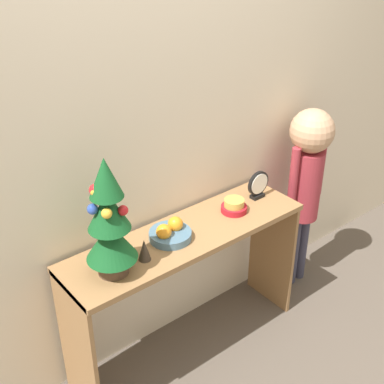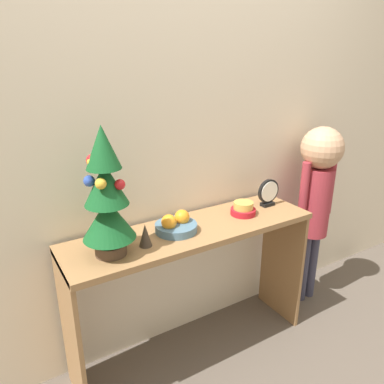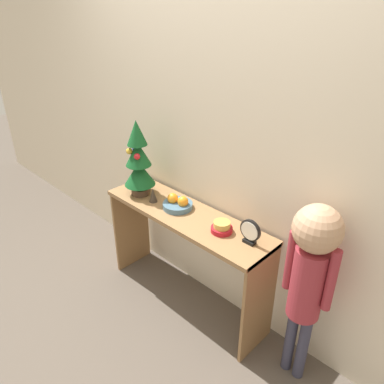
{
  "view_description": "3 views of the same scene",
  "coord_description": "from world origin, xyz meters",
  "px_view_note": "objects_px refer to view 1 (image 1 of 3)",
  "views": [
    {
      "loc": [
        -1.32,
        -1.5,
        2.21
      ],
      "look_at": [
        0.05,
        0.2,
        0.95
      ],
      "focal_mm": 50.0,
      "sensor_mm": 36.0,
      "label": 1
    },
    {
      "loc": [
        -0.87,
        -1.23,
        1.55
      ],
      "look_at": [
        -0.0,
        0.19,
        0.93
      ],
      "focal_mm": 35.0,
      "sensor_mm": 36.0,
      "label": 2
    },
    {
      "loc": [
        1.53,
        -1.31,
        2.04
      ],
      "look_at": [
        0.06,
        0.18,
        0.93
      ],
      "focal_mm": 35.0,
      "sensor_mm": 36.0,
      "label": 3
    }
  ],
  "objects_px": {
    "desk_clock": "(258,185)",
    "child_figure": "(308,169)",
    "fruit_bowl": "(170,233)",
    "singing_bowl": "(234,206)",
    "figurine": "(144,250)",
    "mini_tree": "(109,221)"
  },
  "relations": [
    {
      "from": "desk_clock",
      "to": "child_figure",
      "type": "xyz_separation_m",
      "value": [
        0.39,
        -0.01,
        -0.03
      ]
    },
    {
      "from": "fruit_bowl",
      "to": "singing_bowl",
      "type": "bearing_deg",
      "value": -1.55
    },
    {
      "from": "singing_bowl",
      "to": "fruit_bowl",
      "type": "bearing_deg",
      "value": 178.45
    },
    {
      "from": "desk_clock",
      "to": "figurine",
      "type": "xyz_separation_m",
      "value": [
        -0.78,
        -0.07,
        -0.02
      ]
    },
    {
      "from": "mini_tree",
      "to": "child_figure",
      "type": "height_order",
      "value": "mini_tree"
    },
    {
      "from": "singing_bowl",
      "to": "child_figure",
      "type": "relative_size",
      "value": 0.12
    },
    {
      "from": "mini_tree",
      "to": "desk_clock",
      "type": "xyz_separation_m",
      "value": [
        0.94,
        0.06,
        -0.19
      ]
    },
    {
      "from": "singing_bowl",
      "to": "desk_clock",
      "type": "height_order",
      "value": "desk_clock"
    },
    {
      "from": "fruit_bowl",
      "to": "figurine",
      "type": "xyz_separation_m",
      "value": [
        -0.19,
        -0.06,
        0.02
      ]
    },
    {
      "from": "child_figure",
      "to": "desk_clock",
      "type": "bearing_deg",
      "value": 178.8
    },
    {
      "from": "figurine",
      "to": "child_figure",
      "type": "bearing_deg",
      "value": 3.03
    },
    {
      "from": "figurine",
      "to": "mini_tree",
      "type": "bearing_deg",
      "value": 175.79
    },
    {
      "from": "fruit_bowl",
      "to": "child_figure",
      "type": "xyz_separation_m",
      "value": [
        0.99,
        0.0,
        0.02
      ]
    },
    {
      "from": "singing_bowl",
      "to": "figurine",
      "type": "height_order",
      "value": "figurine"
    },
    {
      "from": "figurine",
      "to": "child_figure",
      "type": "distance_m",
      "value": 1.18
    },
    {
      "from": "fruit_bowl",
      "to": "desk_clock",
      "type": "xyz_separation_m",
      "value": [
        0.6,
        0.01,
        0.04
      ]
    },
    {
      "from": "singing_bowl",
      "to": "mini_tree",
      "type": "bearing_deg",
      "value": -177.19
    },
    {
      "from": "fruit_bowl",
      "to": "child_figure",
      "type": "distance_m",
      "value": 0.99
    },
    {
      "from": "desk_clock",
      "to": "figurine",
      "type": "height_order",
      "value": "desk_clock"
    },
    {
      "from": "child_figure",
      "to": "singing_bowl",
      "type": "bearing_deg",
      "value": -178.63
    },
    {
      "from": "figurine",
      "to": "child_figure",
      "type": "relative_size",
      "value": 0.09
    },
    {
      "from": "desk_clock",
      "to": "mini_tree",
      "type": "bearing_deg",
      "value": -176.41
    }
  ]
}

